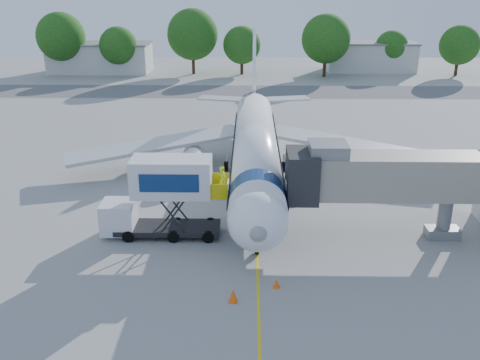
{
  "coord_description": "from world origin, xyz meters",
  "views": [
    {
      "loc": [
        -0.57,
        -39.58,
        16.41
      ],
      "look_at": [
        -1.16,
        -4.77,
        3.2
      ],
      "focal_mm": 40.0,
      "sensor_mm": 36.0,
      "label": 1
    }
  ],
  "objects_px": {
    "aircraft": "(255,146)",
    "catering_hiloader": "(163,198)",
    "jet_bridge": "(381,177)",
    "ground_tug": "(297,296)"
  },
  "relations": [
    {
      "from": "jet_bridge",
      "to": "catering_hiloader",
      "type": "distance_m",
      "value": 14.34
    },
    {
      "from": "jet_bridge",
      "to": "ground_tug",
      "type": "xyz_separation_m",
      "value": [
        -5.97,
        -8.46,
        -3.62
      ]
    },
    {
      "from": "aircraft",
      "to": "catering_hiloader",
      "type": "height_order",
      "value": "aircraft"
    },
    {
      "from": "jet_bridge",
      "to": "catering_hiloader",
      "type": "bearing_deg",
      "value": -179.99
    },
    {
      "from": "jet_bridge",
      "to": "ground_tug",
      "type": "distance_m",
      "value": 10.97
    },
    {
      "from": "aircraft",
      "to": "ground_tug",
      "type": "relative_size",
      "value": 9.82
    },
    {
      "from": "ground_tug",
      "to": "aircraft",
      "type": "bearing_deg",
      "value": 75.89
    },
    {
      "from": "catering_hiloader",
      "to": "ground_tug",
      "type": "xyz_separation_m",
      "value": [
        8.28,
        -8.45,
        -2.04
      ]
    },
    {
      "from": "catering_hiloader",
      "to": "ground_tug",
      "type": "distance_m",
      "value": 12.01
    },
    {
      "from": "jet_bridge",
      "to": "catering_hiloader",
      "type": "xyz_separation_m",
      "value": [
        -14.25,
        -0.0,
        -1.58
      ]
    }
  ]
}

